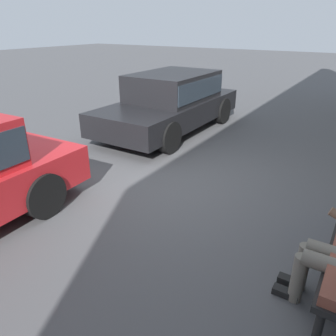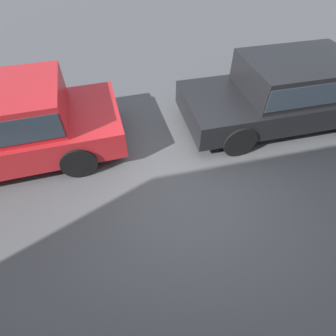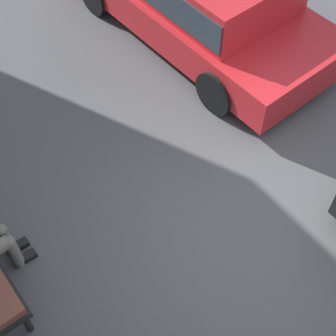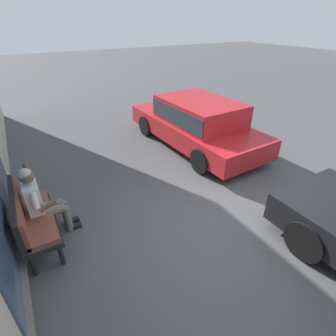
% 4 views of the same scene
% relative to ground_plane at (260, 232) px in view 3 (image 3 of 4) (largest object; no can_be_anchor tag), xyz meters
% --- Properties ---
extents(ground_plane, '(60.00, 60.00, 0.00)m').
position_rel_ground_plane_xyz_m(ground_plane, '(0.00, 0.00, 0.00)').
color(ground_plane, '#4C4C4F').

